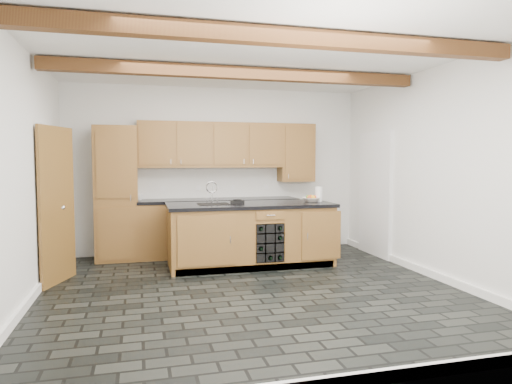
% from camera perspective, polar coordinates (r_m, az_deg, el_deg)
% --- Properties ---
extents(ground, '(5.00, 5.00, 0.00)m').
position_cam_1_polar(ground, '(5.66, -0.53, -12.14)').
color(ground, black).
rests_on(ground, ground).
extents(room_shell, '(5.01, 5.00, 5.00)m').
position_cam_1_polar(room_shell, '(5.93, -2.57, 3.55)').
color(room_shell, white).
rests_on(room_shell, ground).
extents(back_cabinetry, '(3.65, 0.62, 2.20)m').
position_cam_1_polar(back_cabinetry, '(7.59, -7.36, -0.51)').
color(back_cabinetry, '#945C2F').
rests_on(back_cabinetry, ground).
extents(island, '(2.48, 0.96, 0.93)m').
position_cam_1_polar(island, '(6.84, -0.62, -5.31)').
color(island, '#945C2F').
rests_on(island, ground).
extents(faucet, '(0.45, 0.40, 0.34)m').
position_cam_1_polar(faucet, '(6.72, -5.34, -1.21)').
color(faucet, black).
rests_on(faucet, island).
extents(kitchen_scale, '(0.20, 0.13, 0.06)m').
position_cam_1_polar(kitchen_scale, '(6.79, -2.34, -1.20)').
color(kitchen_scale, black).
rests_on(kitchen_scale, island).
extents(fruit_bowl, '(0.27, 0.27, 0.06)m').
position_cam_1_polar(fruit_bowl, '(7.12, 6.90, -0.94)').
color(fruit_bowl, silver).
rests_on(fruit_bowl, island).
extents(fruit_cluster, '(0.16, 0.17, 0.07)m').
position_cam_1_polar(fruit_cluster, '(7.12, 6.90, -0.66)').
color(fruit_cluster, red).
rests_on(fruit_cluster, fruit_bowl).
extents(paper_towel, '(0.11, 0.11, 0.23)m').
position_cam_1_polar(paper_towel, '(7.20, 7.86, -0.25)').
color(paper_towel, white).
rests_on(paper_towel, island).
extents(mug, '(0.14, 0.14, 0.10)m').
position_cam_1_polar(mug, '(7.58, -14.35, -0.60)').
color(mug, white).
rests_on(mug, back_cabinetry).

